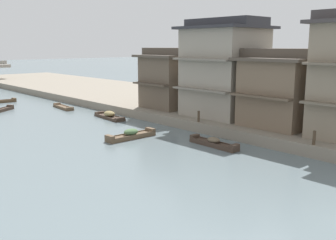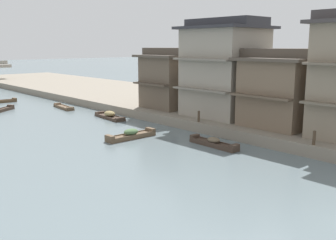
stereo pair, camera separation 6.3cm
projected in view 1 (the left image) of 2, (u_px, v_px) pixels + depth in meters
riverbank_right at (175, 102)px, 47.29m from camera, size 18.00×110.00×0.86m
boat_moored_nearest at (63, 107)px, 44.95m from camera, size 1.29×4.42×0.41m
boat_moored_second at (131, 135)px, 30.37m from camera, size 4.36×1.02×0.78m
boat_moored_far at (0, 110)px, 42.70m from camera, size 3.77×3.13×0.49m
boat_midriver_drifting at (214, 143)px, 28.01m from camera, size 0.95×4.31×0.69m
boat_midriver_upstream at (109, 116)px, 38.78m from camera, size 1.52×4.69×0.76m
house_waterfront_second at (280, 89)px, 30.49m from camera, size 5.84×6.02×6.14m
house_waterfront_tall at (224, 69)px, 35.06m from camera, size 6.85×7.09×8.74m
house_waterfront_narrow at (170, 78)px, 39.85m from camera, size 5.69×5.71×6.14m
mooring_post_dock_near at (314, 138)px, 25.06m from camera, size 0.20×0.20×0.93m
mooring_post_dock_mid at (199, 116)px, 32.59m from camera, size 0.20×0.20×0.93m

